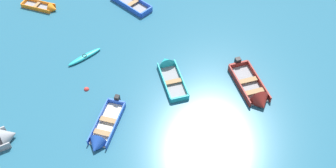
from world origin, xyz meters
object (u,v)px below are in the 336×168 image
(rowboat_orange_back_row_left, at_px, (47,8))
(rowboat_maroon_center, at_px, (255,94))
(rowboat_turquoise_outer_left, at_px, (168,69))
(kayak_turquoise_foreground_center, at_px, (85,57))
(mooring_buoy_near_foreground, at_px, (87,89))
(rowboat_blue_near_right, at_px, (102,135))

(rowboat_orange_back_row_left, relative_size, rowboat_maroon_center, 0.74)
(rowboat_turquoise_outer_left, xyz_separation_m, kayak_turquoise_foreground_center, (-6.61, -0.28, -0.05))
(rowboat_orange_back_row_left, xyz_separation_m, mooring_buoy_near_foreground, (6.98, -7.83, -0.16))
(rowboat_turquoise_outer_left, bearing_deg, kayak_turquoise_foreground_center, -177.60)
(rowboat_blue_near_right, height_order, rowboat_orange_back_row_left, rowboat_blue_near_right)
(rowboat_orange_back_row_left, height_order, kayak_turquoise_foreground_center, rowboat_orange_back_row_left)
(rowboat_turquoise_outer_left, height_order, rowboat_blue_near_right, rowboat_turquoise_outer_left)
(rowboat_orange_back_row_left, bearing_deg, mooring_buoy_near_foreground, -48.28)
(rowboat_turquoise_outer_left, bearing_deg, rowboat_blue_near_right, -111.84)
(mooring_buoy_near_foreground, bearing_deg, rowboat_blue_near_right, -54.02)
(rowboat_blue_near_right, relative_size, rowboat_orange_back_row_left, 1.31)
(rowboat_maroon_center, bearing_deg, kayak_turquoise_foreground_center, 177.62)
(rowboat_orange_back_row_left, bearing_deg, kayak_turquoise_foreground_center, -40.95)
(rowboat_blue_near_right, relative_size, rowboat_maroon_center, 0.98)
(rowboat_turquoise_outer_left, relative_size, mooring_buoy_near_foreground, 11.62)
(mooring_buoy_near_foreground, bearing_deg, rowboat_orange_back_row_left, 131.72)
(rowboat_orange_back_row_left, height_order, mooring_buoy_near_foreground, rowboat_orange_back_row_left)
(kayak_turquoise_foreground_center, height_order, mooring_buoy_near_foreground, kayak_turquoise_foreground_center)
(rowboat_maroon_center, distance_m, mooring_buoy_near_foreground, 12.01)
(rowboat_turquoise_outer_left, height_order, rowboat_maroon_center, rowboat_maroon_center)
(rowboat_turquoise_outer_left, height_order, mooring_buoy_near_foreground, rowboat_turquoise_outer_left)
(kayak_turquoise_foreground_center, xyz_separation_m, rowboat_maroon_center, (13.14, -0.55, 0.09))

